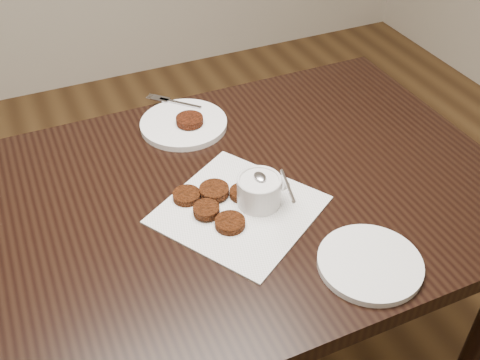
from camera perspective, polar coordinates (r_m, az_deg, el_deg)
name	(u,v)px	position (r m, az deg, el deg)	size (l,w,h in m)	color
table	(224,304)	(1.50, -1.66, -12.43)	(1.29, 0.83, 0.75)	black
napkin	(239,210)	(1.19, -0.09, -3.02)	(0.29, 0.29, 0.00)	white
sauce_ramekin	(259,179)	(1.16, 1.98, 0.12)	(0.12, 0.12, 0.13)	silver
patty_cluster	(216,204)	(1.18, -2.43, -2.45)	(0.21, 0.21, 0.02)	#61250C
plate_with_patty	(184,121)	(1.43, -5.75, 5.94)	(0.22, 0.22, 0.03)	white
plate_empty	(370,263)	(1.10, 13.02, -8.24)	(0.20, 0.20, 0.01)	white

